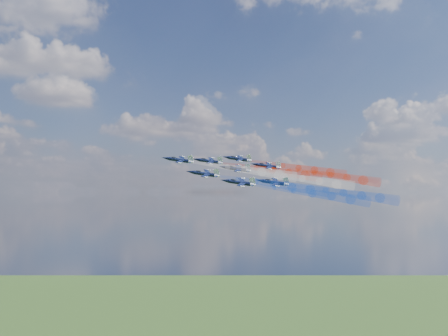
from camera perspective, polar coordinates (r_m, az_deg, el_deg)
jet_lead at (r=182.08m, az=-5.01°, el=0.89°), size 14.95×14.31×7.54m
trail_lead at (r=180.72m, az=2.32°, el=-0.19°), size 33.63×22.28×10.23m
jet_inner_left at (r=171.64m, az=-2.20°, el=-0.66°), size 14.95×14.31×7.54m
trail_inner_left at (r=171.60m, az=5.57°, el=-1.79°), size 33.63×22.28×10.23m
jet_inner_right at (r=188.99m, az=-1.68°, el=0.76°), size 14.95×14.31×7.54m
trail_inner_right at (r=188.93m, az=5.37°, el=-0.27°), size 33.63×22.28×10.23m
jet_outer_left at (r=164.12m, az=1.74°, el=-1.64°), size 14.95×14.31×7.54m
trail_outer_left at (r=165.81m, az=9.81°, el=-2.80°), size 33.63×22.28×10.23m
jet_center_third at (r=181.38m, az=1.38°, el=-0.10°), size 14.95×14.31×7.54m
trail_center_third at (r=182.68m, az=8.69°, el=-1.17°), size 33.63×22.28×10.23m
jet_outer_right at (r=197.88m, az=1.60°, el=1.02°), size 14.95×14.31×7.54m
trail_outer_right at (r=199.07m, az=8.30°, el=0.04°), size 33.63×22.28×10.23m
jet_rear_left at (r=172.29m, az=5.54°, el=-1.60°), size 14.95×14.31×7.54m
trail_rear_left at (r=175.41m, az=13.15°, el=-2.69°), size 33.63×22.28×10.23m
jet_rear_right at (r=190.00m, az=4.82°, el=0.22°), size 14.95×14.31×7.54m
trail_rear_right at (r=192.59m, az=11.74°, el=-0.79°), size 33.63×22.28×10.23m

